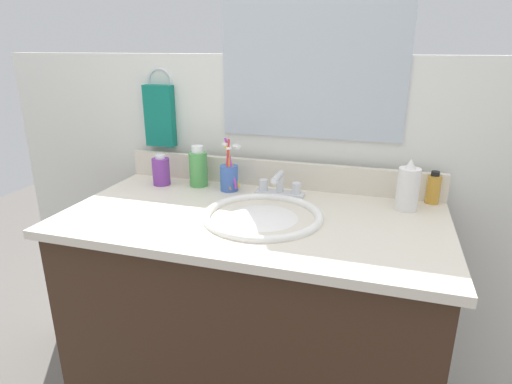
% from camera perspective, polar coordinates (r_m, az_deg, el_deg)
% --- Properties ---
extents(vanity_cabinet, '(1.05, 0.53, 0.84)m').
position_cam_1_polar(vanity_cabinet, '(1.47, -0.40, -19.30)').
color(vanity_cabinet, '#382316').
rests_on(vanity_cabinet, ground_plane).
extents(countertop, '(1.10, 0.57, 0.02)m').
position_cam_1_polar(countertop, '(1.25, -0.45, -3.54)').
color(countertop, beige).
rests_on(countertop, vanity_cabinet).
extents(backsplash, '(1.10, 0.02, 0.09)m').
position_cam_1_polar(backsplash, '(1.48, 2.75, 2.43)').
color(backsplash, beige).
rests_on(backsplash, countertop).
extents(back_wall, '(2.20, 0.04, 1.30)m').
position_cam_1_polar(back_wall, '(1.63, 3.15, -5.73)').
color(back_wall, silver).
rests_on(back_wall, ground_plane).
extents(mirror_panel, '(0.60, 0.01, 0.56)m').
position_cam_1_polar(mirror_panel, '(1.44, 7.50, 18.19)').
color(mirror_panel, '#B2BCC6').
extents(towel_ring, '(0.10, 0.01, 0.10)m').
position_cam_1_polar(towel_ring, '(1.63, -12.65, 14.10)').
color(towel_ring, silver).
extents(hand_towel, '(0.11, 0.04, 0.22)m').
position_cam_1_polar(hand_towel, '(1.63, -12.65, 9.83)').
color(hand_towel, '#147260').
extents(sink_basin, '(0.34, 0.34, 0.11)m').
position_cam_1_polar(sink_basin, '(1.23, 0.87, -4.69)').
color(sink_basin, white).
rests_on(sink_basin, countertop).
extents(faucet, '(0.16, 0.10, 0.08)m').
position_cam_1_polar(faucet, '(1.39, 3.12, 0.58)').
color(faucet, silver).
rests_on(faucet, countertop).
extents(bottle_toner_green, '(0.06, 0.06, 0.14)m').
position_cam_1_polar(bottle_toner_green, '(1.49, -7.67, 3.21)').
color(bottle_toner_green, '#4C9E4C').
rests_on(bottle_toner_green, countertop).
extents(bottle_oil_amber, '(0.04, 0.04, 0.10)m').
position_cam_1_polar(bottle_oil_amber, '(1.43, 22.48, 0.43)').
color(bottle_oil_amber, gold).
rests_on(bottle_oil_amber, countertop).
extents(bottle_cream_purple, '(0.06, 0.06, 0.11)m').
position_cam_1_polar(bottle_cream_purple, '(1.53, -12.48, 2.74)').
color(bottle_cream_purple, '#7A3899').
rests_on(bottle_cream_purple, countertop).
extents(bottle_lotion_white, '(0.06, 0.06, 0.16)m').
position_cam_1_polar(bottle_lotion_white, '(1.33, 19.51, 0.51)').
color(bottle_lotion_white, white).
rests_on(bottle_lotion_white, countertop).
extents(cup_blue_plastic, '(0.07, 0.07, 0.18)m').
position_cam_1_polar(cup_blue_plastic, '(1.44, -3.57, 2.15)').
color(cup_blue_plastic, '#3F66B7').
rests_on(cup_blue_plastic, countertop).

